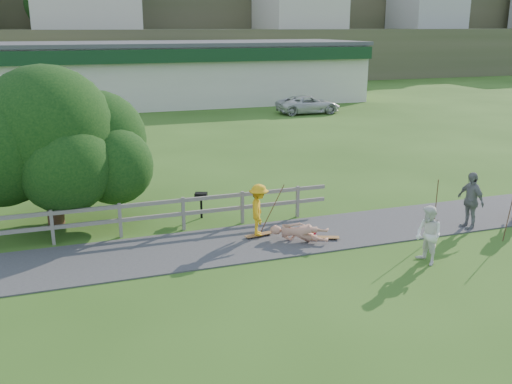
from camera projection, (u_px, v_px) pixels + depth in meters
ground at (278, 259)px, 16.15m from camera, size 260.00×260.00×0.00m
path at (260, 241)px, 17.51m from camera, size 34.00×3.00×0.04m
fence at (99, 217)px, 17.48m from camera, size 15.05×0.10×1.10m
strip_mall at (172, 72)px, 48.37m from camera, size 32.50×10.75×5.10m
skater_rider at (259, 213)px, 17.60m from camera, size 0.91×1.19×1.62m
skater_fallen at (299, 232)px, 17.34m from camera, size 1.40×1.66×0.64m
spectator_a at (428, 235)px, 15.67m from camera, size 0.69×0.86×1.66m
spectator_b at (470, 200)px, 18.41m from camera, size 0.52×1.13×1.89m
car_silver at (100, 114)px, 38.92m from camera, size 3.82×1.69×1.22m
car_white at (308, 105)px, 42.99m from camera, size 4.90×2.38×1.34m
tree at (51, 169)px, 18.59m from camera, size 6.98×6.98×3.75m
bbq at (201, 205)px, 19.54m from camera, size 0.50×0.45×0.89m
longboard_rider at (259, 236)px, 17.81m from camera, size 0.93×0.38×0.10m
longboard_fallen at (324, 239)px, 17.58m from camera, size 0.95×0.54×0.10m
helmet at (312, 232)px, 17.90m from camera, size 0.27×0.27×0.27m
pole_rider at (272, 206)px, 18.14m from camera, size 0.03×0.03×1.72m
pole_spec_left at (435, 210)px, 17.43m from camera, size 0.03×0.03×1.92m
pole_spec_right at (510, 212)px, 17.30m from camera, size 0.03×0.03×1.89m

